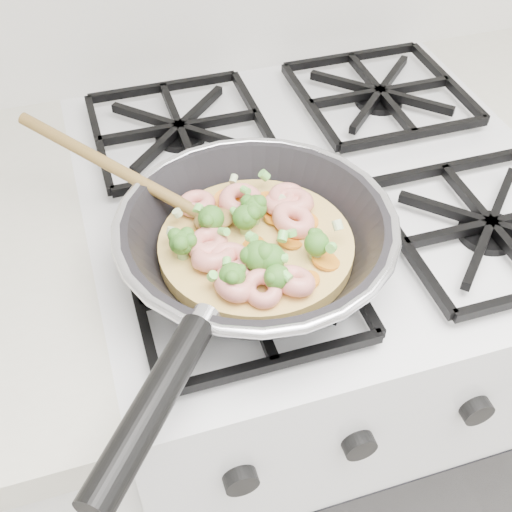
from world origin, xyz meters
name	(u,v)px	position (x,y,z in m)	size (l,w,h in m)	color
stove	(304,380)	(0.00, 1.70, 0.46)	(0.60, 0.60, 0.92)	silver
skillet	(253,241)	(-0.13, 1.57, 0.96)	(0.37, 0.48, 0.10)	black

